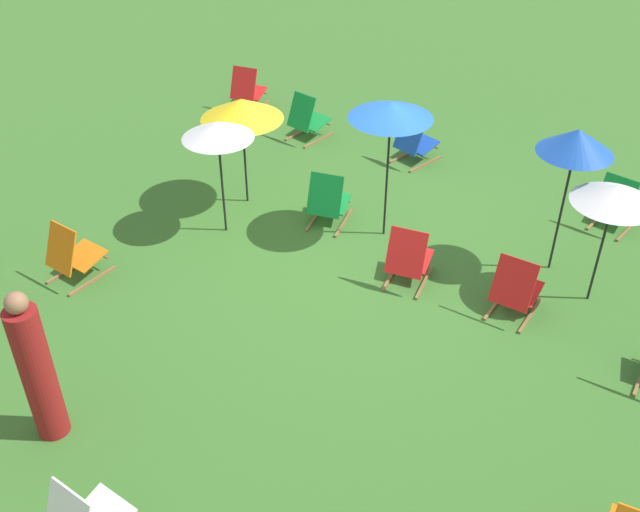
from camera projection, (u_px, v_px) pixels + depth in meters
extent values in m
plane|color=#386B28|center=(371.00, 245.00, 10.26)|extent=(40.00, 40.00, 0.00)
cube|color=olive|center=(344.00, 223.00, 10.69)|extent=(0.26, 0.74, 0.04)
cube|color=olive|center=(315.00, 218.00, 10.81)|extent=(0.26, 0.74, 0.04)
cube|color=#148C38|center=(332.00, 202.00, 10.68)|extent=(0.59, 0.55, 0.13)
cube|color=#148C38|center=(325.00, 195.00, 10.29)|extent=(0.53, 0.38, 0.57)
cylinder|color=olive|center=(336.00, 200.00, 10.88)|extent=(0.43, 0.16, 0.03)
cube|color=olive|center=(260.00, 108.00, 13.96)|extent=(0.23, 0.74, 0.04)
cube|color=olive|center=(239.00, 105.00, 14.09)|extent=(0.23, 0.74, 0.04)
cube|color=red|center=(251.00, 92.00, 13.95)|extent=(0.57, 0.54, 0.13)
cube|color=red|center=(243.00, 84.00, 13.56)|extent=(0.53, 0.36, 0.57)
cylinder|color=olive|center=(256.00, 92.00, 14.14)|extent=(0.43, 0.14, 0.03)
cube|color=olive|center=(93.00, 281.00, 9.56)|extent=(0.05, 0.76, 0.04)
cube|color=olive|center=(71.00, 269.00, 9.77)|extent=(0.05, 0.76, 0.04)
cube|color=orange|center=(84.00, 256.00, 9.59)|extent=(0.49, 0.44, 0.13)
cube|color=orange|center=(61.00, 249.00, 9.23)|extent=(0.48, 0.25, 0.57)
cylinder|color=olive|center=(97.00, 253.00, 9.76)|extent=(0.44, 0.03, 0.03)
cube|color=olive|center=(424.00, 282.00, 9.54)|extent=(0.22, 0.75, 0.04)
cube|color=olive|center=(392.00, 274.00, 9.68)|extent=(0.22, 0.75, 0.04)
cube|color=red|center=(412.00, 258.00, 9.54)|extent=(0.57, 0.54, 0.13)
cube|color=red|center=(406.00, 253.00, 9.15)|extent=(0.53, 0.36, 0.57)
cylinder|color=olive|center=(416.00, 254.00, 9.73)|extent=(0.43, 0.13, 0.03)
cube|color=olive|center=(530.00, 315.00, 8.99)|extent=(0.08, 0.76, 0.04)
cube|color=olive|center=(496.00, 303.00, 9.19)|extent=(0.08, 0.76, 0.04)
cube|color=red|center=(519.00, 289.00, 9.01)|extent=(0.50, 0.46, 0.13)
cube|color=red|center=(514.00, 283.00, 8.65)|extent=(0.49, 0.28, 0.57)
cylinder|color=olive|center=(524.00, 285.00, 9.19)|extent=(0.44, 0.05, 0.03)
cube|color=olive|center=(628.00, 230.00, 10.55)|extent=(0.10, 0.76, 0.04)
cube|color=olive|center=(599.00, 219.00, 10.79)|extent=(0.10, 0.76, 0.04)
cube|color=#148C38|center=(620.00, 206.00, 10.58)|extent=(0.52, 0.47, 0.13)
cube|color=#148C38|center=(616.00, 198.00, 10.24)|extent=(0.50, 0.29, 0.57)
cylinder|color=olive|center=(625.00, 205.00, 10.75)|extent=(0.44, 0.07, 0.03)
cylinder|color=olive|center=(120.00, 506.00, 6.56)|extent=(0.44, 0.03, 0.03)
cube|color=olive|center=(319.00, 140.00, 12.87)|extent=(0.10, 0.76, 0.04)
cube|color=olive|center=(300.00, 133.00, 13.10)|extent=(0.10, 0.76, 0.04)
cube|color=#148C38|center=(313.00, 121.00, 12.90)|extent=(0.51, 0.47, 0.13)
cube|color=#148C38|center=(301.00, 112.00, 12.55)|extent=(0.50, 0.29, 0.57)
cylinder|color=olive|center=(321.00, 121.00, 13.06)|extent=(0.44, 0.06, 0.03)
cube|color=olive|center=(425.00, 164.00, 12.15)|extent=(0.18, 0.75, 0.04)
cube|color=olive|center=(406.00, 155.00, 12.41)|extent=(0.18, 0.75, 0.04)
cube|color=#1947B7|center=(421.00, 144.00, 12.19)|extent=(0.55, 0.52, 0.13)
cube|color=#1947B7|center=(410.00, 134.00, 11.86)|extent=(0.52, 0.33, 0.57)
cylinder|color=olive|center=(428.00, 144.00, 12.34)|extent=(0.44, 0.11, 0.03)
cylinder|color=black|center=(563.00, 204.00, 9.26)|extent=(0.03, 0.03, 1.98)
cone|color=#194CB2|center=(577.00, 141.00, 8.76)|extent=(0.92, 0.92, 0.31)
cylinder|color=black|center=(244.00, 153.00, 10.77)|extent=(0.03, 0.03, 1.62)
cone|color=yellow|center=(242.00, 109.00, 10.37)|extent=(1.18, 1.18, 0.30)
cylinder|color=black|center=(222.00, 179.00, 10.09)|extent=(0.03, 0.03, 1.66)
cone|color=white|center=(217.00, 130.00, 9.66)|extent=(0.96, 0.96, 0.23)
cylinder|color=black|center=(602.00, 245.00, 8.82)|extent=(0.03, 0.03, 1.62)
cone|color=white|center=(615.00, 194.00, 8.41)|extent=(0.99, 0.99, 0.24)
cylinder|color=black|center=(387.00, 172.00, 9.93)|extent=(0.03, 0.03, 1.97)
cone|color=#194CB2|center=(391.00, 110.00, 9.41)|extent=(1.11, 1.11, 0.21)
cylinder|color=maroon|center=(38.00, 374.00, 7.09)|extent=(0.43, 0.43, 1.57)
sphere|color=#936647|center=(16.00, 303.00, 6.58)|extent=(0.21, 0.21, 0.21)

